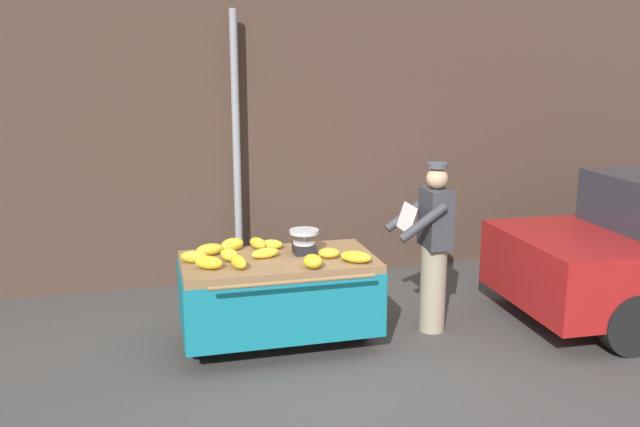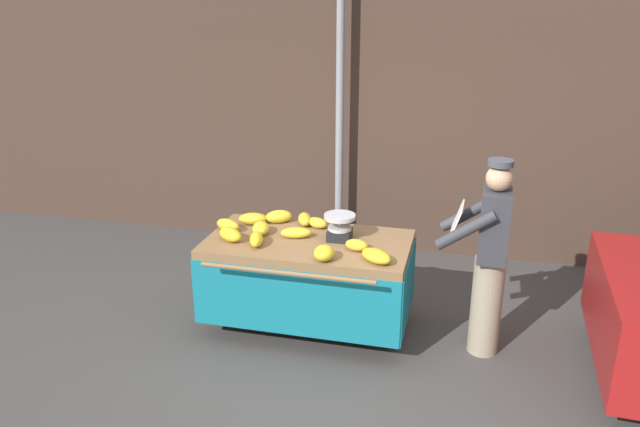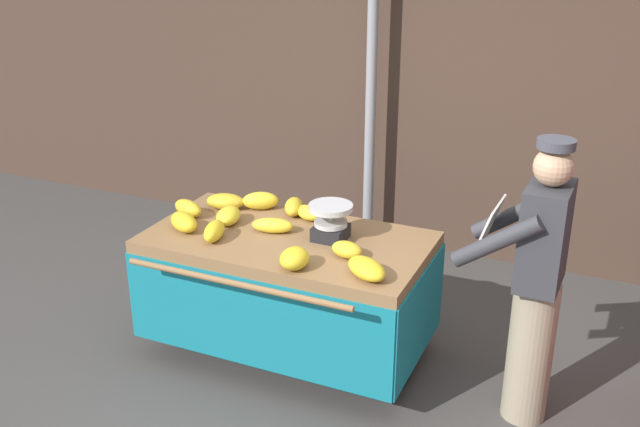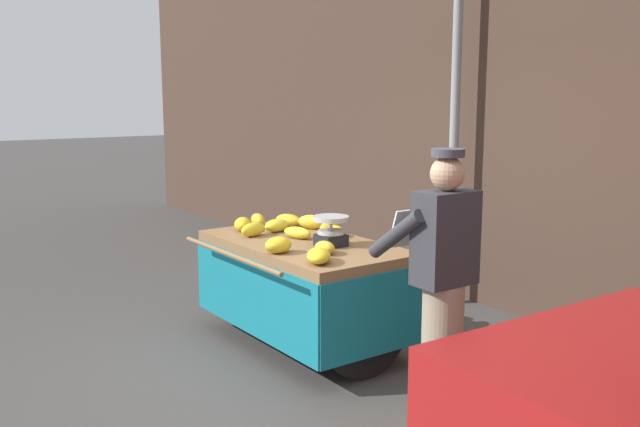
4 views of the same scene
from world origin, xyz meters
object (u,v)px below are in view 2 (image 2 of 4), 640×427
object	(u,v)px
banana_cart	(308,264)
banana_bunch_6	(376,256)
banana_bunch_5	(296,233)
banana_bunch_11	(324,253)
banana_bunch_8	(261,228)
banana_bunch_9	(253,219)
street_pole	(340,117)
banana_bunch_4	(230,234)
banana_bunch_0	(305,219)
vendor_person	(489,258)
banana_bunch_7	(279,217)
banana_bunch_1	(228,225)
banana_bunch_3	(317,223)
banana_bunch_10	(256,239)
weighing_scale	(340,227)
banana_bunch_2	(357,245)

from	to	relation	value
banana_cart	banana_bunch_6	distance (m)	0.79
banana_bunch_5	banana_bunch_11	world-z (taller)	banana_bunch_11
banana_bunch_8	banana_bunch_9	distance (m)	0.27
street_pole	banana_bunch_4	world-z (taller)	street_pole
banana_bunch_0	banana_bunch_4	size ratio (longest dim) A/B	0.95
banana_cart	vendor_person	xyz separation A→B (m)	(1.56, -0.02, 0.23)
banana_bunch_6	banana_bunch_11	size ratio (longest dim) A/B	1.37
banana_bunch_7	banana_bunch_11	distance (m)	0.97
banana_bunch_1	banana_bunch_11	size ratio (longest dim) A/B	1.17
banana_bunch_3	banana_bunch_10	distance (m)	0.68
weighing_scale	banana_bunch_7	size ratio (longest dim) A/B	1.11
banana_bunch_4	vendor_person	distance (m)	2.22
banana_bunch_8	vendor_person	size ratio (longest dim) A/B	0.14
banana_bunch_1	banana_bunch_8	xyz separation A→B (m)	(0.32, -0.00, -0.00)
banana_cart	banana_bunch_9	bearing A→B (deg)	157.09
banana_bunch_0	banana_bunch_1	size ratio (longest dim) A/B	0.99
banana_bunch_11	vendor_person	world-z (taller)	vendor_person
vendor_person	banana_bunch_1	bearing A→B (deg)	178.59
banana_bunch_0	banana_bunch_1	bearing A→B (deg)	-152.94
banana_cart	banana_bunch_3	size ratio (longest dim) A/B	8.41
banana_bunch_3	vendor_person	bearing A→B (deg)	-12.48
weighing_scale	banana_bunch_11	size ratio (longest dim) A/B	1.30
banana_bunch_2	banana_bunch_7	world-z (taller)	banana_bunch_7
weighing_scale	banana_bunch_7	xyz separation A→B (m)	(-0.65, 0.27, -0.06)
banana_bunch_0	banana_bunch_2	distance (m)	0.77
weighing_scale	banana_bunch_4	size ratio (longest dim) A/B	1.06
vendor_person	banana_cart	bearing A→B (deg)	179.31
weighing_scale	banana_bunch_0	distance (m)	0.50
weighing_scale	banana_bunch_3	bearing A→B (deg)	137.41
street_pole	banana_bunch_2	bearing A→B (deg)	-73.35
banana_cart	banana_bunch_1	bearing A→B (deg)	177.16
banana_bunch_8	banana_bunch_5	bearing A→B (deg)	-1.56
banana_bunch_2	banana_bunch_9	world-z (taller)	banana_bunch_9
vendor_person	banana_bunch_9	bearing A→B (deg)	172.72
street_pole	banana_bunch_10	distance (m)	2.19
vendor_person	banana_bunch_7	bearing A→B (deg)	169.11
banana_bunch_6	banana_bunch_11	bearing A→B (deg)	-171.21
banana_cart	banana_bunch_8	bearing A→B (deg)	175.64
banana_bunch_9	banana_bunch_11	distance (m)	1.06
street_pole	banana_bunch_6	bearing A→B (deg)	-69.98
banana_bunch_5	banana_bunch_4	bearing A→B (deg)	-159.38
banana_cart	banana_bunch_1	distance (m)	0.83
banana_bunch_6	banana_bunch_9	world-z (taller)	banana_bunch_9
banana_bunch_3	banana_bunch_11	bearing A→B (deg)	-71.53
banana_bunch_3	vendor_person	size ratio (longest dim) A/B	0.13
banana_bunch_11	banana_bunch_5	bearing A→B (deg)	130.99
banana_cart	banana_bunch_9	size ratio (longest dim) A/B	6.84
banana_bunch_2	banana_bunch_9	distance (m)	1.14
banana_bunch_1	banana_bunch_4	xyz separation A→B (m)	(0.11, -0.22, 0.00)
banana_bunch_4	banana_bunch_8	bearing A→B (deg)	45.78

